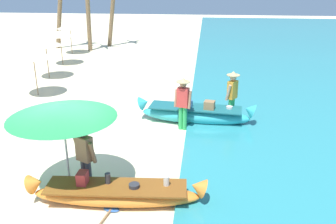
{
  "coord_description": "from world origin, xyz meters",
  "views": [
    {
      "loc": [
        3.31,
        -7.94,
        4.73
      ],
      "look_at": [
        2.25,
        2.14,
        0.9
      ],
      "focal_mm": 38.81,
      "sensor_mm": 36.0,
      "label": 1
    }
  ],
  "objects_px": {
    "boat_orange_foreground": "(116,193)",
    "patio_umbrella_large": "(62,111)",
    "person_vendor_hatted": "(183,100)",
    "person_vendor_assistant": "(232,93)",
    "person_tourist_customer": "(85,156)",
    "boat_cyan_midground": "(195,114)"
  },
  "relations": [
    {
      "from": "boat_cyan_midground",
      "to": "person_tourist_customer",
      "type": "xyz_separation_m",
      "value": [
        -2.35,
        -4.44,
        0.59
      ]
    },
    {
      "from": "person_tourist_customer",
      "to": "patio_umbrella_large",
      "type": "xyz_separation_m",
      "value": [
        -0.44,
        0.04,
        1.05
      ]
    },
    {
      "from": "person_tourist_customer",
      "to": "patio_umbrella_large",
      "type": "height_order",
      "value": "patio_umbrella_large"
    },
    {
      "from": "boat_cyan_midground",
      "to": "person_vendor_assistant",
      "type": "bearing_deg",
      "value": 13.75
    },
    {
      "from": "person_vendor_assistant",
      "to": "patio_umbrella_large",
      "type": "height_order",
      "value": "patio_umbrella_large"
    },
    {
      "from": "boat_orange_foreground",
      "to": "patio_umbrella_large",
      "type": "relative_size",
      "value": 1.67
    },
    {
      "from": "boat_cyan_midground",
      "to": "boat_orange_foreground",
      "type": "bearing_deg",
      "value": -107.89
    },
    {
      "from": "boat_cyan_midground",
      "to": "patio_umbrella_large",
      "type": "distance_m",
      "value": 5.46
    },
    {
      "from": "boat_orange_foreground",
      "to": "person_tourist_customer",
      "type": "xyz_separation_m",
      "value": [
        -0.79,
        0.41,
        0.66
      ]
    },
    {
      "from": "patio_umbrella_large",
      "to": "person_tourist_customer",
      "type": "bearing_deg",
      "value": -5.15
    },
    {
      "from": "boat_cyan_midground",
      "to": "person_vendor_assistant",
      "type": "relative_size",
      "value": 2.27
    },
    {
      "from": "boat_cyan_midground",
      "to": "person_vendor_hatted",
      "type": "height_order",
      "value": "person_vendor_hatted"
    },
    {
      "from": "boat_orange_foreground",
      "to": "person_vendor_hatted",
      "type": "bearing_deg",
      "value": 74.59
    },
    {
      "from": "person_vendor_hatted",
      "to": "person_vendor_assistant",
      "type": "bearing_deg",
      "value": 29.03
    },
    {
      "from": "boat_orange_foreground",
      "to": "person_vendor_hatted",
      "type": "relative_size",
      "value": 2.28
    },
    {
      "from": "boat_cyan_midground",
      "to": "patio_umbrella_large",
      "type": "relative_size",
      "value": 1.68
    },
    {
      "from": "person_tourist_customer",
      "to": "patio_umbrella_large",
      "type": "distance_m",
      "value": 1.14
    },
    {
      "from": "person_vendor_hatted",
      "to": "person_tourist_customer",
      "type": "height_order",
      "value": "person_vendor_hatted"
    },
    {
      "from": "person_vendor_hatted",
      "to": "person_tourist_customer",
      "type": "relative_size",
      "value": 1.08
    },
    {
      "from": "boat_orange_foreground",
      "to": "patio_umbrella_large",
      "type": "height_order",
      "value": "patio_umbrella_large"
    },
    {
      "from": "person_tourist_customer",
      "to": "patio_umbrella_large",
      "type": "bearing_deg",
      "value": 174.85
    },
    {
      "from": "boat_orange_foreground",
      "to": "boat_cyan_midground",
      "type": "relative_size",
      "value": 0.99
    }
  ]
}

